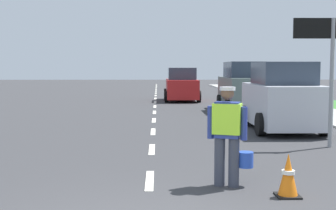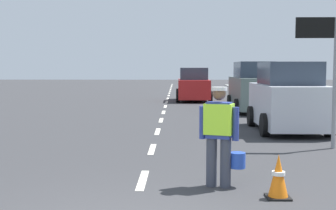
{
  "view_description": "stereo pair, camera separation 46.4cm",
  "coord_description": "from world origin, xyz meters",
  "px_view_note": "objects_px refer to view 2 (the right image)",
  "views": [
    {
      "loc": [
        0.14,
        -5.02,
        1.99
      ],
      "look_at": [
        0.39,
        5.55,
        1.1
      ],
      "focal_mm": 47.75,
      "sensor_mm": 36.0,
      "label": 1
    },
    {
      "loc": [
        0.61,
        -5.03,
        1.99
      ],
      "look_at": [
        0.39,
        5.55,
        1.1
      ],
      "focal_mm": 47.75,
      "sensor_mm": 36.0,
      "label": 2
    }
  ],
  "objects_px": {
    "traffic_cone_near": "(278,177)",
    "car_parked_curbside": "(288,99)",
    "road_worker": "(220,132)",
    "car_parked_far": "(253,89)",
    "car_outgoing_far": "(193,86)",
    "lane_direction_sign": "(326,50)"
  },
  "relations": [
    {
      "from": "traffic_cone_near",
      "to": "car_parked_curbside",
      "type": "xyz_separation_m",
      "value": [
        1.92,
        7.29,
        0.67
      ]
    },
    {
      "from": "road_worker",
      "to": "car_parked_curbside",
      "type": "relative_size",
      "value": 0.44
    },
    {
      "from": "car_parked_far",
      "to": "car_outgoing_far",
      "type": "relative_size",
      "value": 1.07
    },
    {
      "from": "car_parked_far",
      "to": "car_parked_curbside",
      "type": "bearing_deg",
      "value": -89.52
    },
    {
      "from": "car_parked_curbside",
      "to": "car_outgoing_far",
      "type": "xyz_separation_m",
      "value": [
        -2.49,
        12.67,
        -0.08
      ]
    },
    {
      "from": "road_worker",
      "to": "car_parked_far",
      "type": "distance_m",
      "value": 13.11
    },
    {
      "from": "traffic_cone_near",
      "to": "road_worker",
      "type": "bearing_deg",
      "value": 142.29
    },
    {
      "from": "traffic_cone_near",
      "to": "car_outgoing_far",
      "type": "distance_m",
      "value": 19.97
    },
    {
      "from": "car_outgoing_far",
      "to": "car_parked_curbside",
      "type": "bearing_deg",
      "value": -78.86
    },
    {
      "from": "car_parked_far",
      "to": "car_outgoing_far",
      "type": "bearing_deg",
      "value": 110.61
    },
    {
      "from": "car_parked_curbside",
      "to": "lane_direction_sign",
      "type": "bearing_deg",
      "value": -87.28
    },
    {
      "from": "car_parked_curbside",
      "to": "car_outgoing_far",
      "type": "height_order",
      "value": "car_parked_curbside"
    },
    {
      "from": "road_worker",
      "to": "car_outgoing_far",
      "type": "bearing_deg",
      "value": 89.25
    },
    {
      "from": "road_worker",
      "to": "lane_direction_sign",
      "type": "bearing_deg",
      "value": 51.49
    },
    {
      "from": "traffic_cone_near",
      "to": "lane_direction_sign",
      "type": "bearing_deg",
      "value": 64.2
    },
    {
      "from": "lane_direction_sign",
      "to": "car_parked_far",
      "type": "xyz_separation_m",
      "value": [
        -0.2,
        9.19,
        -1.36
      ]
    },
    {
      "from": "car_outgoing_far",
      "to": "lane_direction_sign",
      "type": "bearing_deg",
      "value": -80.46
    },
    {
      "from": "traffic_cone_near",
      "to": "car_parked_curbside",
      "type": "bearing_deg",
      "value": 75.24
    },
    {
      "from": "traffic_cone_near",
      "to": "car_parked_curbside",
      "type": "distance_m",
      "value": 7.57
    },
    {
      "from": "car_parked_curbside",
      "to": "car_parked_far",
      "type": "relative_size",
      "value": 0.89
    },
    {
      "from": "lane_direction_sign",
      "to": "traffic_cone_near",
      "type": "relative_size",
      "value": 4.75
    },
    {
      "from": "road_worker",
      "to": "traffic_cone_near",
      "type": "distance_m",
      "value": 1.2
    }
  ]
}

